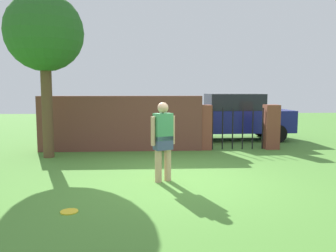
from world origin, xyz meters
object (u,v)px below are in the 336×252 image
(car, at_px, (234,117))
(frisbee_yellow, at_px, (69,212))
(tree, at_px, (44,34))
(person, at_px, (163,138))

(car, distance_m, frisbee_yellow, 8.68)
(tree, relative_size, frisbee_yellow, 16.49)
(tree, relative_size, person, 2.75)
(person, distance_m, frisbee_yellow, 2.43)
(frisbee_yellow, bearing_deg, person, 48.18)
(tree, height_order, person, tree)
(person, xyz_separation_m, frisbee_yellow, (-1.51, -1.69, -0.89))
(tree, bearing_deg, car, 27.31)
(car, bearing_deg, frisbee_yellow, -122.07)
(tree, xyz_separation_m, car, (5.96, 3.08, -2.49))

